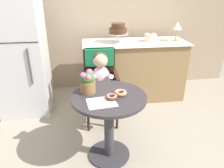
% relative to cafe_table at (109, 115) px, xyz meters
% --- Properties ---
extents(ground_plane, '(8.00, 8.00, 0.00)m').
position_rel_cafe_table_xyz_m(ground_plane, '(0.00, 0.00, -0.51)').
color(ground_plane, gray).
extents(back_wall, '(4.80, 0.10, 2.70)m').
position_rel_cafe_table_xyz_m(back_wall, '(0.00, 1.85, 0.84)').
color(back_wall, tan).
rests_on(back_wall, ground).
extents(cafe_table, '(0.72, 0.72, 0.72)m').
position_rel_cafe_table_xyz_m(cafe_table, '(0.00, 0.00, 0.00)').
color(cafe_table, '#332D33').
rests_on(cafe_table, ground).
extents(wicker_chair, '(0.42, 0.45, 0.95)m').
position_rel_cafe_table_xyz_m(wicker_chair, '(-0.02, 0.74, 0.13)').
color(wicker_chair, '#332114').
rests_on(wicker_chair, ground).
extents(seated_child, '(0.27, 0.32, 0.73)m').
position_rel_cafe_table_xyz_m(seated_child, '(-0.02, 0.58, 0.17)').
color(seated_child, silver).
rests_on(seated_child, ground).
extents(paper_napkin, '(0.28, 0.23, 0.00)m').
position_rel_cafe_table_xyz_m(paper_napkin, '(-0.08, -0.12, 0.21)').
color(paper_napkin, white).
rests_on(paper_napkin, cafe_table).
extents(donut_front, '(0.12, 0.12, 0.04)m').
position_rel_cafe_table_xyz_m(donut_front, '(0.11, 0.01, 0.23)').
color(donut_front, '#AD7542').
rests_on(donut_front, cafe_table).
extents(donut_mid, '(0.11, 0.11, 0.04)m').
position_rel_cafe_table_xyz_m(donut_mid, '(0.02, -0.07, 0.23)').
color(donut_mid, '#4C2D19').
rests_on(donut_mid, cafe_table).
extents(flower_vase, '(0.15, 0.16, 0.22)m').
position_rel_cafe_table_xyz_m(flower_vase, '(-0.19, 0.10, 0.32)').
color(flower_vase, brown).
rests_on(flower_vase, cafe_table).
extents(display_counter, '(1.56, 0.62, 0.90)m').
position_rel_cafe_table_xyz_m(display_counter, '(0.55, 1.30, -0.05)').
color(display_counter, '#93754C').
rests_on(display_counter, ground).
extents(tiered_cake_stand, '(0.30, 0.30, 0.28)m').
position_rel_cafe_table_xyz_m(tiered_cake_stand, '(0.29, 1.30, 0.58)').
color(tiered_cake_stand, silver).
rests_on(tiered_cake_stand, display_counter).
extents(round_layer_cake, '(0.18, 0.18, 0.13)m').
position_rel_cafe_table_xyz_m(round_layer_cake, '(0.78, 1.32, 0.45)').
color(round_layer_cake, beige).
rests_on(round_layer_cake, display_counter).
extents(table_lamp, '(0.15, 0.15, 0.28)m').
position_rel_cafe_table_xyz_m(table_lamp, '(1.17, 1.29, 0.61)').
color(table_lamp, '#B28C47').
rests_on(table_lamp, display_counter).
extents(refrigerator, '(0.64, 0.63, 1.70)m').
position_rel_cafe_table_xyz_m(refrigerator, '(-1.05, 1.10, 0.34)').
color(refrigerator, silver).
rests_on(refrigerator, ground).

